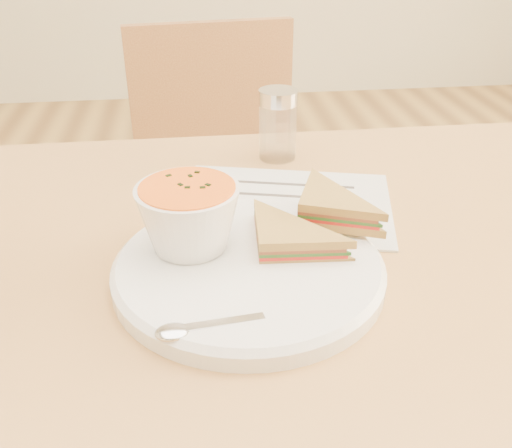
{
  "coord_description": "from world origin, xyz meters",
  "views": [
    {
      "loc": [
        -0.07,
        -0.53,
        1.09
      ],
      "look_at": [
        -0.01,
        -0.03,
        0.8
      ],
      "focal_mm": 40.0,
      "sensor_mm": 36.0,
      "label": 1
    }
  ],
  "objects": [
    {
      "name": "paper_menu",
      "position": [
        0.04,
        0.1,
        0.75
      ],
      "size": [
        0.31,
        0.26,
        0.0
      ],
      "primitive_type": null,
      "rotation": [
        0.0,
        0.0,
        -0.25
      ],
      "color": "white",
      "rests_on": "dining_table"
    },
    {
      "name": "condiment_shaker",
      "position": [
        0.05,
        0.25,
        0.8
      ],
      "size": [
        0.06,
        0.06,
        0.1
      ],
      "primitive_type": null,
      "rotation": [
        0.0,
        0.0,
        0.15
      ],
      "color": "silver",
      "rests_on": "dining_table"
    },
    {
      "name": "sandwich_half_b",
      "position": [
        0.03,
        -0.01,
        0.79
      ],
      "size": [
        0.12,
        0.12,
        0.03
      ],
      "primitive_type": null,
      "rotation": [
        0.0,
        0.0,
        -0.37
      ],
      "color": "#BE9143",
      "rests_on": "plate"
    },
    {
      "name": "spoon",
      "position": [
        -0.05,
        -0.15,
        0.77
      ],
      "size": [
        0.16,
        0.05,
        0.01
      ],
      "primitive_type": null,
      "rotation": [
        0.0,
        0.0,
        0.14
      ],
      "color": "silver",
      "rests_on": "plate"
    },
    {
      "name": "plate",
      "position": [
        -0.02,
        -0.05,
        0.76
      ],
      "size": [
        0.34,
        0.34,
        0.02
      ],
      "primitive_type": null,
      "rotation": [
        0.0,
        0.0,
        0.27
      ],
      "color": "white",
      "rests_on": "dining_table"
    },
    {
      "name": "sandwich_half_a",
      "position": [
        -0.01,
        -0.06,
        0.78
      ],
      "size": [
        0.1,
        0.1,
        0.03
      ],
      "primitive_type": null,
      "rotation": [
        0.0,
        0.0,
        -0.07
      ],
      "color": "#BE9143",
      "rests_on": "plate"
    },
    {
      "name": "chair_far",
      "position": [
        0.0,
        0.6,
        0.43
      ],
      "size": [
        0.42,
        0.42,
        0.85
      ],
      "primitive_type": null,
      "rotation": [
        0.0,
        0.0,
        3.27
      ],
      "color": "brown",
      "rests_on": "floor"
    },
    {
      "name": "soup_bowl",
      "position": [
        -0.08,
        -0.02,
        0.8
      ],
      "size": [
        0.13,
        0.13,
        0.07
      ],
      "primitive_type": null,
      "rotation": [
        0.0,
        0.0,
        0.34
      ],
      "color": "white",
      "rests_on": "plate"
    }
  ]
}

